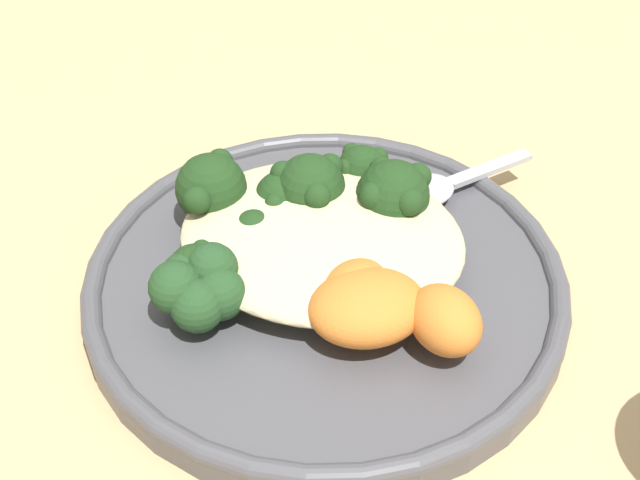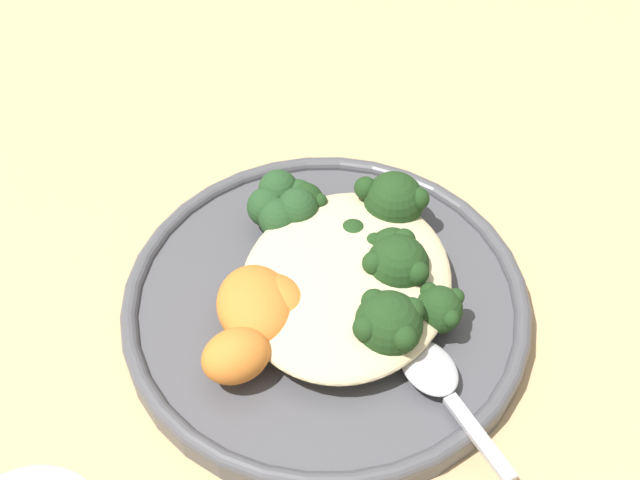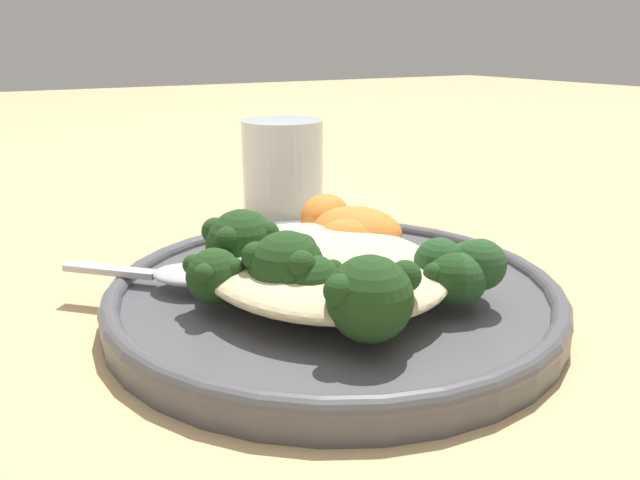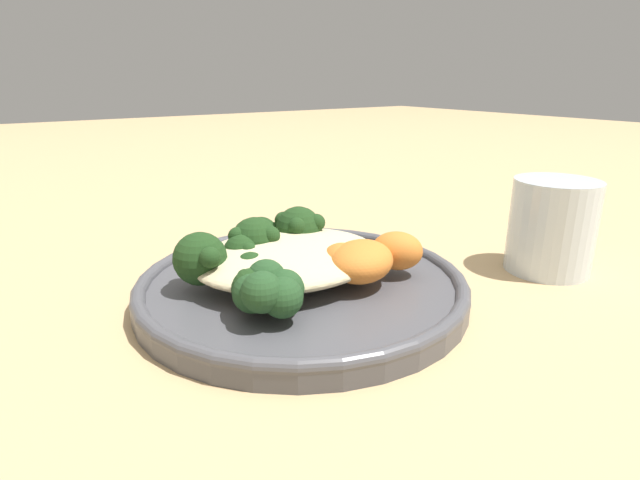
# 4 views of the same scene
# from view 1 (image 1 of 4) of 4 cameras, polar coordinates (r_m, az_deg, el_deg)

# --- Properties ---
(ground_plane) EXTENTS (4.00, 4.00, 0.00)m
(ground_plane) POSITION_cam_1_polar(r_m,az_deg,el_deg) (0.52, 2.48, -3.52)
(ground_plane) COLOR tan
(plate) EXTENTS (0.28, 0.28, 0.02)m
(plate) POSITION_cam_1_polar(r_m,az_deg,el_deg) (0.51, 0.36, -2.74)
(plate) COLOR #4C4C51
(plate) RESTS_ON ground_plane
(quinoa_mound) EXTENTS (0.16, 0.14, 0.03)m
(quinoa_mound) POSITION_cam_1_polar(r_m,az_deg,el_deg) (0.51, 0.12, 0.18)
(quinoa_mound) COLOR beige
(quinoa_mound) RESTS_ON plate
(broccoli_stalk_0) EXTENTS (0.05, 0.10, 0.04)m
(broccoli_stalk_0) POSITION_cam_1_polar(r_m,az_deg,el_deg) (0.52, 4.26, 2.23)
(broccoli_stalk_0) COLOR #8EB25B
(broccoli_stalk_0) RESTS_ON plate
(broccoli_stalk_1) EXTENTS (0.03, 0.11, 0.03)m
(broccoli_stalk_1) POSITION_cam_1_polar(r_m,az_deg,el_deg) (0.54, 2.48, 3.29)
(broccoli_stalk_1) COLOR #8EB25B
(broccoli_stalk_1) RESTS_ON plate
(broccoli_stalk_2) EXTENTS (0.07, 0.08, 0.04)m
(broccoli_stalk_2) POSITION_cam_1_polar(r_m,az_deg,el_deg) (0.53, -0.45, 2.88)
(broccoli_stalk_2) COLOR #8EB25B
(broccoli_stalk_2) RESTS_ON plate
(broccoli_stalk_3) EXTENTS (0.09, 0.09, 0.03)m
(broccoli_stalk_3) POSITION_cam_1_polar(r_m,az_deg,el_deg) (0.52, -1.69, 1.75)
(broccoli_stalk_3) COLOR #8EB25B
(broccoli_stalk_3) RESTS_ON plate
(broccoli_stalk_4) EXTENTS (0.12, 0.07, 0.04)m
(broccoli_stalk_4) POSITION_cam_1_polar(r_m,az_deg,el_deg) (0.53, -5.53, 2.36)
(broccoli_stalk_4) COLOR #8EB25B
(broccoli_stalk_4) RESTS_ON plate
(broccoli_stalk_5) EXTENTS (0.08, 0.04, 0.03)m
(broccoli_stalk_5) POSITION_cam_1_polar(r_m,az_deg,el_deg) (0.51, -2.76, -0.09)
(broccoli_stalk_5) COLOR #8EB25B
(broccoli_stalk_5) RESTS_ON plate
(broccoli_stalk_6) EXTENTS (0.12, 0.06, 0.03)m
(broccoli_stalk_6) POSITION_cam_1_polar(r_m,az_deg,el_deg) (0.49, -4.85, -2.00)
(broccoli_stalk_6) COLOR #8EB25B
(broccoli_stalk_6) RESTS_ON plate
(sweet_potato_chunk_0) EXTENTS (0.05, 0.05, 0.03)m
(sweet_potato_chunk_0) POSITION_cam_1_polar(r_m,az_deg,el_deg) (0.48, 2.27, -3.28)
(sweet_potato_chunk_0) COLOR orange
(sweet_potato_chunk_0) RESTS_ON plate
(sweet_potato_chunk_1) EXTENTS (0.08, 0.07, 0.03)m
(sweet_potato_chunk_1) POSITION_cam_1_polar(r_m,az_deg,el_deg) (0.46, 3.04, -4.32)
(sweet_potato_chunk_1) COLOR orange
(sweet_potato_chunk_1) RESTS_ON plate
(sweet_potato_chunk_2) EXTENTS (0.06, 0.06, 0.03)m
(sweet_potato_chunk_2) POSITION_cam_1_polar(r_m,az_deg,el_deg) (0.46, 8.00, -5.10)
(sweet_potato_chunk_2) COLOR orange
(sweet_potato_chunk_2) RESTS_ON plate
(kale_tuft) EXTENTS (0.05, 0.05, 0.03)m
(kale_tuft) POSITION_cam_1_polar(r_m,az_deg,el_deg) (0.48, -7.80, -2.97)
(kale_tuft) COLOR #234723
(kale_tuft) RESTS_ON plate
(spoon) EXTENTS (0.09, 0.09, 0.01)m
(spoon) POSITION_cam_1_polar(r_m,az_deg,el_deg) (0.56, 7.15, 3.32)
(spoon) COLOR #B7B7BC
(spoon) RESTS_ON plate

